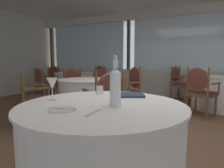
{
  "coord_description": "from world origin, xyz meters",
  "views": [
    {
      "loc": [
        0.37,
        -2.38,
        1.07
      ],
      "look_at": [
        -0.3,
        -0.86,
        0.87
      ],
      "focal_mm": 29.45,
      "sensor_mm": 36.0,
      "label": 1
    }
  ],
  "objects": [
    {
      "name": "foreground_table",
      "position": [
        -0.23,
        -1.18,
        0.38
      ],
      "size": [
        1.22,
        1.22,
        0.77
      ],
      "color": "white",
      "rests_on": "ground_plane"
    },
    {
      "name": "dining_chair_2_3",
      "position": [
        -3.3,
        1.38,
        0.56
      ],
      "size": [
        0.62,
        0.57,
        0.94
      ],
      "rotation": [
        0.0,
        0.0,
        13.84
      ],
      "color": "brown",
      "rests_on": "ground_plane"
    },
    {
      "name": "dining_chair_0_1",
      "position": [
        -2.04,
        -0.18,
        0.54
      ],
      "size": [
        0.66,
        0.65,
        0.92
      ],
      "rotation": [
        0.0,
        0.0,
        7.14
      ],
      "color": "brown",
      "rests_on": "ground_plane"
    },
    {
      "name": "water_bottle",
      "position": [
        -0.12,
        -1.22,
        0.91
      ],
      "size": [
        0.08,
        0.08,
        0.35
      ],
      "color": "white",
      "rests_on": "foreground_table"
    },
    {
      "name": "menu_book",
      "position": [
        -0.16,
        -0.81,
        0.78
      ],
      "size": [
        0.35,
        0.31,
        0.02
      ],
      "primitive_type": "cube",
      "rotation": [
        0.0,
        0.0,
        0.39
      ],
      "color": "#2D3856",
      "rests_on": "foreground_table"
    },
    {
      "name": "butter_knife",
      "position": [
        -0.38,
        -1.46,
        0.78
      ],
      "size": [
        0.19,
        0.07,
        0.0
      ],
      "primitive_type": "cube",
      "rotation": [
        0.0,
        0.0,
        0.25
      ],
      "color": "silver",
      "rests_on": "foreground_table"
    },
    {
      "name": "dining_chair_3_3",
      "position": [
        0.04,
        2.98,
        0.57
      ],
      "size": [
        0.62,
        0.64,
        0.97
      ],
      "rotation": [
        0.0,
        0.0,
        12.1
      ],
      "color": "brown",
      "rests_on": "ground_plane"
    },
    {
      "name": "background_table_2",
      "position": [
        -3.0,
        2.36,
        0.38
      ],
      "size": [
        1.21,
        1.21,
        0.77
      ],
      "color": "white",
      "rests_on": "ground_plane"
    },
    {
      "name": "ground_plane",
      "position": [
        0.0,
        0.0,
        0.0
      ],
      "size": [
        13.49,
        13.49,
        0.0
      ],
      "primitive_type": "plane",
      "color": "brown"
    },
    {
      "name": "dinner_fork",
      "position": [
        -0.16,
        -1.44,
        0.77
      ],
      "size": [
        0.02,
        0.18,
        0.0
      ],
      "primitive_type": "cube",
      "rotation": [
        0.0,
        0.0,
        1.57
      ],
      "color": "silver",
      "rests_on": "foreground_table"
    },
    {
      "name": "dining_chair_0_3",
      "position": [
        -0.81,
        1.25,
        0.58
      ],
      "size": [
        0.66,
        0.65,
        0.99
      ],
      "rotation": [
        0.0,
        0.0,
        10.29
      ],
      "color": "brown",
      "rests_on": "ground_plane"
    },
    {
      "name": "water_tumbler",
      "position": [
        -0.45,
        -0.81,
        0.81
      ],
      "size": [
        0.07,
        0.07,
        0.08
      ],
      "primitive_type": "cylinder",
      "color": "white",
      "rests_on": "foreground_table"
    },
    {
      "name": "background_table_3",
      "position": [
        0.99,
        2.49,
        0.38
      ],
      "size": [
        1.28,
        1.28,
        0.77
      ],
      "color": "white",
      "rests_on": "ground_plane"
    },
    {
      "name": "dining_chair_3_0",
      "position": [
        0.51,
        1.54,
        0.57
      ],
      "size": [
        0.64,
        0.62,
        0.99
      ],
      "rotation": [
        0.0,
        0.0,
        7.39
      ],
      "color": "brown",
      "rests_on": "ground_plane"
    },
    {
      "name": "dining_chair_2_1",
      "position": [
        -2.69,
        3.35,
        0.56
      ],
      "size": [
        0.62,
        0.57,
        0.97
      ],
      "rotation": [
        0.0,
        0.0,
        10.7
      ],
      "color": "brown",
      "rests_on": "ground_plane"
    },
    {
      "name": "dining_chair_2_0",
      "position": [
        -2.01,
        2.06,
        0.55
      ],
      "size": [
        0.57,
        0.62,
        0.94
      ],
      "rotation": [
        0.0,
        0.0,
        9.13
      ],
      "color": "brown",
      "rests_on": "ground_plane"
    },
    {
      "name": "background_table_0",
      "position": [
        -1.43,
        0.53,
        0.38
      ],
      "size": [
        1.03,
        1.03,
        0.77
      ],
      "color": "white",
      "rests_on": "ground_plane"
    },
    {
      "name": "window_wall_far",
      "position": [
        0.0,
        3.57,
        1.08
      ],
      "size": [
        10.38,
        0.14,
        2.7
      ],
      "color": "beige",
      "rests_on": "ground_plane"
    },
    {
      "name": "side_plate",
      "position": [
        -0.38,
        -1.46,
        0.77
      ],
      "size": [
        0.17,
        0.17,
        0.01
      ],
      "primitive_type": "cylinder",
      "color": "silver",
      "rests_on": "foreground_table"
    },
    {
      "name": "wine_glass",
      "position": [
        -0.66,
        -1.24,
        0.9
      ],
      "size": [
        0.09,
        0.09,
        0.18
      ],
      "color": "white",
      "rests_on": "foreground_table"
    },
    {
      "name": "dining_chair_0_2",
      "position": [
        -0.71,
        -0.09,
        0.55
      ],
      "size": [
        0.65,
        0.66,
        0.94
      ],
      "rotation": [
        0.0,
        0.0,
        8.72
      ],
      "color": "brown",
      "rests_on": "ground_plane"
    },
    {
      "name": "dining_chair_2_2",
      "position": [
        -3.99,
        2.67,
        0.56
      ],
      "size": [
        0.57,
        0.62,
        0.97
      ],
      "rotation": [
        0.0,
        0.0,
        12.27
      ],
      "color": "brown",
      "rests_on": "ground_plane"
    },
    {
      "name": "dining_chair_0_0",
      "position": [
        -2.14,
        1.14,
        0.55
      ],
      "size": [
        0.65,
        0.66,
        0.94
      ],
      "rotation": [
        0.0,
        0.0,
        5.57
      ],
      "color": "brown",
      "rests_on": "ground_plane"
    }
  ]
}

